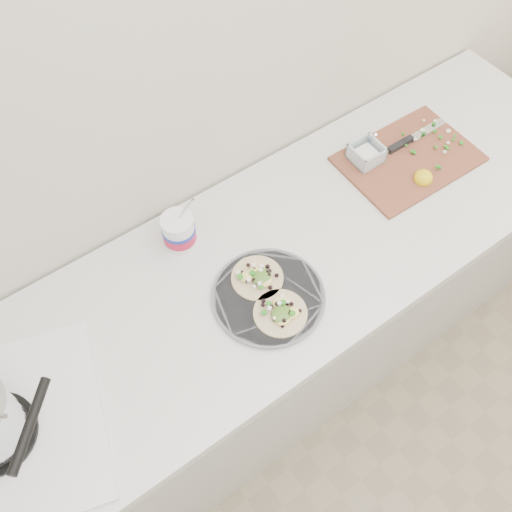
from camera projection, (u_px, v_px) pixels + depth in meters
counter at (254, 334)px, 1.99m from camera, size 2.44×0.66×0.90m
taco_plate at (269, 295)px, 1.54m from camera, size 0.31×0.31×0.04m
tub at (180, 229)px, 1.60m from camera, size 0.10×0.10×0.21m
cutboard at (406, 155)px, 1.82m from camera, size 0.43×0.31×0.07m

